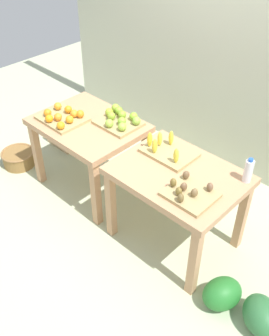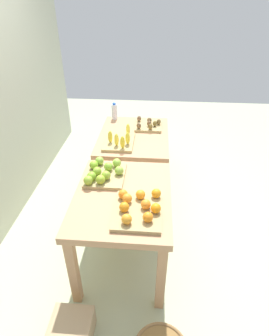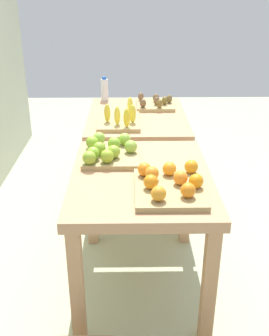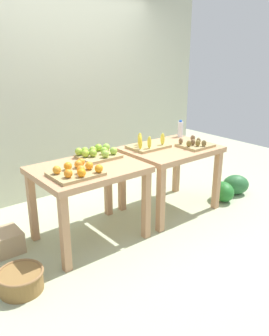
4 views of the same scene
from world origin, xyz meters
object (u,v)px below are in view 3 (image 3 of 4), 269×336
at_px(display_table_right, 137,128).
at_px(banana_crate, 120,119).
at_px(orange_bin, 169,184).
at_px(watermelon_pile, 158,148).
at_px(apple_bin, 109,151).
at_px(display_table_left, 141,192).
at_px(kiwi_bin, 155,103).
at_px(water_bottle, 105,89).

bearing_deg(display_table_right, banana_crate, 150.07).
bearing_deg(banana_crate, orange_bin, -165.66).
bearing_deg(display_table_right, orange_bin, -173.85).
distance_m(orange_bin, watermelon_pile, 2.30).
xyz_separation_m(display_table_right, apple_bin, (-0.88, 0.20, 0.16)).
bearing_deg(banana_crate, apple_bin, 174.73).
distance_m(display_table_left, banana_crate, 0.91).
height_order(kiwi_bin, watermelon_pile, kiwi_bin).
bearing_deg(apple_bin, banana_crate, -5.27).
relative_size(orange_bin, watermelon_pile, 0.62).
bearing_deg(apple_bin, display_table_right, -12.46).
relative_size(display_table_right, water_bottle, 4.82).
height_order(display_table_left, orange_bin, orange_bin).
xyz_separation_m(display_table_right, water_bottle, (0.45, 0.29, 0.22)).
bearing_deg(orange_bin, watermelon_pile, -2.77).
distance_m(display_table_left, watermelon_pile, 2.08).
relative_size(orange_bin, banana_crate, 1.00).
bearing_deg(kiwi_bin, water_bottle, 64.01).
xyz_separation_m(banana_crate, water_bottle, (0.68, 0.15, 0.06)).
distance_m(display_table_right, apple_bin, 0.92).
relative_size(display_table_right, banana_crate, 2.36).
xyz_separation_m(banana_crate, kiwi_bin, (0.46, -0.30, -0.01)).
xyz_separation_m(apple_bin, kiwi_bin, (1.11, -0.36, -0.02)).
relative_size(display_table_right, watermelon_pile, 1.47).
xyz_separation_m(display_table_right, watermelon_pile, (0.87, -0.25, -0.54)).
bearing_deg(watermelon_pile, display_table_right, 164.09).
xyz_separation_m(banana_crate, watermelon_pile, (1.11, -0.38, -0.69)).
distance_m(apple_bin, banana_crate, 0.65).
xyz_separation_m(kiwi_bin, watermelon_pile, (0.64, -0.09, -0.68)).
distance_m(banana_crate, water_bottle, 0.70).
height_order(display_table_left, apple_bin, apple_bin).
xyz_separation_m(display_table_right, banana_crate, (-0.24, 0.14, 0.15)).
distance_m(orange_bin, kiwi_bin, 1.55).
distance_m(banana_crate, kiwi_bin, 0.55).
distance_m(display_table_right, water_bottle, 0.57).
bearing_deg(display_table_right, display_table_left, 180.00).
bearing_deg(display_table_right, watermelon_pile, -15.91).
height_order(display_table_left, kiwi_bin, kiwi_bin).
height_order(banana_crate, water_bottle, water_bottle).
relative_size(banana_crate, watermelon_pile, 0.62).
relative_size(display_table_left, apple_bin, 2.46).
distance_m(orange_bin, apple_bin, 0.55).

